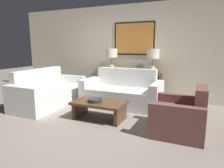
# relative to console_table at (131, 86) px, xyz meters

# --- Properties ---
(ground_plane) EXTENTS (20.00, 20.00, 0.00)m
(ground_plane) POSITION_rel_console_table_xyz_m (0.00, -2.25, -0.38)
(ground_plane) COLOR slate
(back_wall) EXTENTS (7.80, 0.12, 2.65)m
(back_wall) POSITION_rel_console_table_xyz_m (0.00, 0.28, 0.95)
(back_wall) COLOR beige
(back_wall) RESTS_ON ground_plane
(console_table) EXTENTS (1.65, 0.39, 0.76)m
(console_table) POSITION_rel_console_table_xyz_m (0.00, 0.00, 0.00)
(console_table) COLOR #332319
(console_table) RESTS_ON ground_plane
(table_lamp_left) EXTENTS (0.34, 0.34, 0.66)m
(table_lamp_left) POSITION_rel_console_table_xyz_m (-0.60, 0.00, 0.84)
(table_lamp_left) COLOR tan
(table_lamp_left) RESTS_ON console_table
(table_lamp_right) EXTENTS (0.34, 0.34, 0.66)m
(table_lamp_right) POSITION_rel_console_table_xyz_m (0.60, 0.00, 0.84)
(table_lamp_right) COLOR tan
(table_lamp_right) RESTS_ON console_table
(couch_by_back_wall) EXTENTS (1.96, 0.91, 0.92)m
(couch_by_back_wall) POSITION_rel_console_table_xyz_m (0.00, -0.69, -0.07)
(couch_by_back_wall) COLOR silver
(couch_by_back_wall) RESTS_ON ground_plane
(couch_by_side) EXTENTS (0.91, 1.96, 0.92)m
(couch_by_side) POSITION_rel_console_table_xyz_m (-1.71, -1.44, -0.07)
(couch_by_side) COLOR silver
(couch_by_side) RESTS_ON ground_plane
(coffee_table) EXTENTS (1.06, 0.66, 0.38)m
(coffee_table) POSITION_rel_console_table_xyz_m (-0.07, -1.81, -0.11)
(coffee_table) COLOR #4C331E
(coffee_table) RESTS_ON ground_plane
(decorative_bowl) EXTENTS (0.30, 0.30, 0.06)m
(decorative_bowl) POSITION_rel_console_table_xyz_m (-0.13, -1.87, 0.03)
(decorative_bowl) COLOR #232328
(decorative_bowl) RESTS_ON coffee_table
(armchair_near_back_wall) EXTENTS (0.85, 0.91, 0.84)m
(armchair_near_back_wall) POSITION_rel_console_table_xyz_m (1.52, -1.86, -0.09)
(armchair_near_back_wall) COLOR brown
(armchair_near_back_wall) RESTS_ON ground_plane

